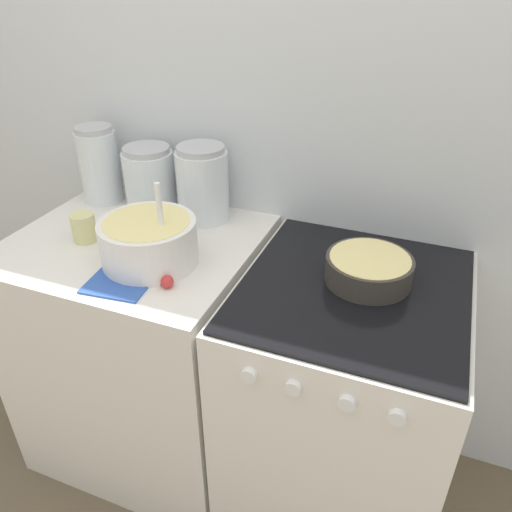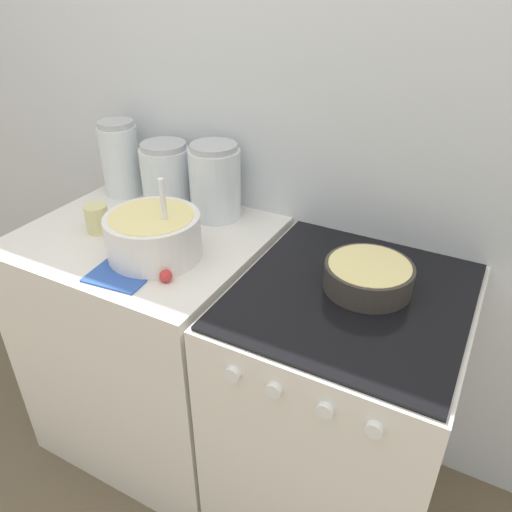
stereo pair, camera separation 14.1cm
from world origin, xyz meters
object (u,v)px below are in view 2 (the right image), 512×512
Objects in this scene: tin_can at (97,219)px; storage_jar_middle at (166,179)px; storage_jar_left at (121,163)px; stove at (338,411)px; mixing_bowl at (153,233)px; baking_pan at (368,276)px; storage_jar_right at (215,186)px.

storage_jar_middle is at bearing 75.64° from tin_can.
storage_jar_left is 3.01× the size of tin_can.
stove is at bearing -16.34° from storage_jar_middle.
mixing_bowl is 1.24× the size of storage_jar_middle.
baking_pan is 1.03m from storage_jar_left.
storage_jar_right is at bearing 158.26° from stove.
baking_pan is at bearing 6.28° from tin_can.
storage_jar_right is (0.41, 0.00, -0.01)m from storage_jar_left.
storage_jar_left is 1.08× the size of storage_jar_right.
storage_jar_left reaches higher than storage_jar_right.
storage_jar_right reaches higher than tin_can.
stove is 3.30× the size of storage_jar_left.
storage_jar_right is at bearing 87.26° from mixing_bowl.
storage_jar_right is (0.21, 0.00, 0.01)m from storage_jar_middle.
stove is 3.23× the size of mixing_bowl.
storage_jar_left is at bearing -180.00° from storage_jar_right.
stove is at bearing 3.66° from tin_can.
tin_can is (0.13, -0.28, -0.07)m from storage_jar_left.
storage_jar_right is (0.02, 0.32, 0.03)m from mixing_bowl.
storage_jar_right is 2.79× the size of tin_can.
storage_jar_left is (-1.01, 0.19, 0.08)m from baking_pan.
tin_can reaches higher than baking_pan.
mixing_bowl is 0.32m from storage_jar_right.
tin_can is at bearing -64.68° from storage_jar_left.
storage_jar_right reaches higher than storage_jar_middle.
storage_jar_right reaches higher than baking_pan.
storage_jar_left is 1.21× the size of storage_jar_middle.
storage_jar_middle is at bearing 163.66° from stove.
stove is 3.80× the size of baking_pan.
mixing_bowl reaches higher than storage_jar_right.
storage_jar_left is 0.41m from storage_jar_right.
mixing_bowl is at bearing -59.22° from storage_jar_middle.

